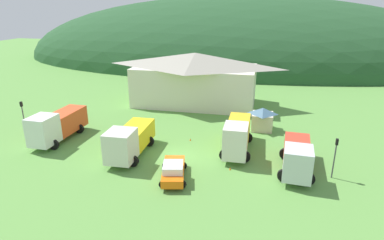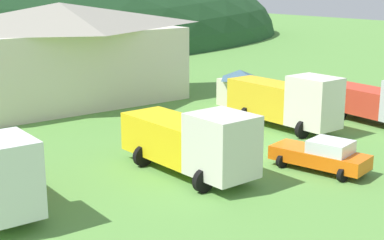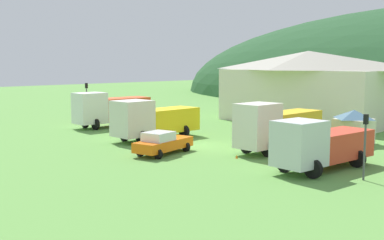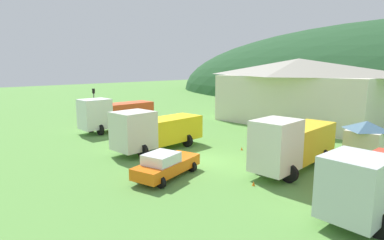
{
  "view_description": "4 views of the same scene",
  "coord_description": "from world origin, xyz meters",
  "px_view_note": "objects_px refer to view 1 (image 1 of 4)",
  "views": [
    {
      "loc": [
        8.08,
        -28.87,
        14.48
      ],
      "look_at": [
        0.75,
        3.6,
        2.69
      ],
      "focal_mm": 30.8,
      "sensor_mm": 36.0,
      "label": 1
    },
    {
      "loc": [
        -20.86,
        -21.69,
        9.32
      ],
      "look_at": [
        -3.44,
        0.61,
        2.32
      ],
      "focal_mm": 52.84,
      "sensor_mm": 36.0,
      "label": 2
    },
    {
      "loc": [
        26.81,
        -25.99,
        6.55
      ],
      "look_at": [
        -2.05,
        1.28,
        1.73
      ],
      "focal_mm": 44.8,
      "sensor_mm": 36.0,
      "label": 3
    },
    {
      "loc": [
        15.22,
        -16.4,
        6.87
      ],
      "look_at": [
        -3.4,
        2.19,
        2.31
      ],
      "focal_mm": 29.24,
      "sensor_mm": 36.0,
      "label": 4
    }
  ],
  "objects_px": {
    "flatbed_truck_yellow": "(129,140)",
    "traffic_cone_mid_row": "(190,141)",
    "depot_building": "(195,78)",
    "tow_truck_silver": "(297,156)",
    "heavy_rig_striped": "(237,135)",
    "service_pickup_orange": "(173,170)",
    "traffic_light_east": "(335,154)",
    "traffic_cone_near_pickup": "(230,170)",
    "play_shed_cream": "(262,118)",
    "heavy_rig_white": "(57,125)",
    "traffic_light_west": "(23,116)"
  },
  "relations": [
    {
      "from": "heavy_rig_striped",
      "to": "traffic_light_east",
      "type": "height_order",
      "value": "traffic_light_east"
    },
    {
      "from": "depot_building",
      "to": "traffic_cone_mid_row",
      "type": "height_order",
      "value": "depot_building"
    },
    {
      "from": "heavy_rig_white",
      "to": "traffic_cone_mid_row",
      "type": "xyz_separation_m",
      "value": [
        14.39,
        3.18,
        -1.86
      ]
    },
    {
      "from": "depot_building",
      "to": "service_pickup_orange",
      "type": "distance_m",
      "value": 23.33
    },
    {
      "from": "play_shed_cream",
      "to": "heavy_rig_striped",
      "type": "relative_size",
      "value": 0.34
    },
    {
      "from": "traffic_light_west",
      "to": "traffic_light_east",
      "type": "xyz_separation_m",
      "value": [
        32.33,
        -1.94,
        -0.35
      ]
    },
    {
      "from": "tow_truck_silver",
      "to": "traffic_cone_near_pickup",
      "type": "relative_size",
      "value": 14.35
    },
    {
      "from": "flatbed_truck_yellow",
      "to": "traffic_light_west",
      "type": "relative_size",
      "value": 1.86
    },
    {
      "from": "service_pickup_orange",
      "to": "heavy_rig_striped",
      "type": "bearing_deg",
      "value": 132.06
    },
    {
      "from": "traffic_cone_near_pickup",
      "to": "service_pickup_orange",
      "type": "bearing_deg",
      "value": -149.78
    },
    {
      "from": "service_pickup_orange",
      "to": "traffic_cone_near_pickup",
      "type": "distance_m",
      "value": 5.44
    },
    {
      "from": "traffic_light_east",
      "to": "service_pickup_orange",
      "type": "bearing_deg",
      "value": -166.43
    },
    {
      "from": "depot_building",
      "to": "tow_truck_silver",
      "type": "relative_size",
      "value": 2.48
    },
    {
      "from": "depot_building",
      "to": "traffic_light_west",
      "type": "relative_size",
      "value": 4.4
    },
    {
      "from": "heavy_rig_striped",
      "to": "traffic_cone_near_pickup",
      "type": "xyz_separation_m",
      "value": [
        -0.18,
        -4.13,
        -1.88
      ]
    },
    {
      "from": "heavy_rig_striped",
      "to": "traffic_cone_mid_row",
      "type": "bearing_deg",
      "value": -109.05
    },
    {
      "from": "depot_building",
      "to": "heavy_rig_white",
      "type": "height_order",
      "value": "depot_building"
    },
    {
      "from": "flatbed_truck_yellow",
      "to": "traffic_cone_mid_row",
      "type": "xyz_separation_m",
      "value": [
        5.01,
        5.13,
        -1.76
      ]
    },
    {
      "from": "traffic_cone_near_pickup",
      "to": "depot_building",
      "type": "bearing_deg",
      "value": 110.82
    },
    {
      "from": "service_pickup_orange",
      "to": "tow_truck_silver",
      "type": "bearing_deg",
      "value": 96.03
    },
    {
      "from": "play_shed_cream",
      "to": "heavy_rig_white",
      "type": "distance_m",
      "value": 23.67
    },
    {
      "from": "traffic_cone_mid_row",
      "to": "play_shed_cream",
      "type": "bearing_deg",
      "value": 34.56
    },
    {
      "from": "traffic_cone_near_pickup",
      "to": "traffic_light_west",
      "type": "bearing_deg",
      "value": 173.92
    },
    {
      "from": "play_shed_cream",
      "to": "traffic_cone_near_pickup",
      "type": "xyz_separation_m",
      "value": [
        -2.57,
        -11.21,
        -1.42
      ]
    },
    {
      "from": "traffic_light_west",
      "to": "traffic_light_east",
      "type": "distance_m",
      "value": 32.39
    },
    {
      "from": "traffic_light_west",
      "to": "service_pickup_orange",
      "type": "bearing_deg",
      "value": -15.48
    },
    {
      "from": "traffic_light_west",
      "to": "traffic_cone_near_pickup",
      "type": "distance_m",
      "value": 23.72
    },
    {
      "from": "heavy_rig_striped",
      "to": "traffic_cone_mid_row",
      "type": "xyz_separation_m",
      "value": [
        -5.31,
        1.77,
        -1.88
      ]
    },
    {
      "from": "tow_truck_silver",
      "to": "service_pickup_orange",
      "type": "height_order",
      "value": "tow_truck_silver"
    },
    {
      "from": "play_shed_cream",
      "to": "heavy_rig_striped",
      "type": "xyz_separation_m",
      "value": [
        -2.39,
        -7.07,
        0.46
      ]
    },
    {
      "from": "tow_truck_silver",
      "to": "traffic_light_east",
      "type": "distance_m",
      "value": 3.13
    },
    {
      "from": "heavy_rig_white",
      "to": "flatbed_truck_yellow",
      "type": "bearing_deg",
      "value": 79.62
    },
    {
      "from": "tow_truck_silver",
      "to": "play_shed_cream",
      "type": "bearing_deg",
      "value": -158.86
    },
    {
      "from": "heavy_rig_white",
      "to": "traffic_cone_near_pickup",
      "type": "height_order",
      "value": "heavy_rig_white"
    },
    {
      "from": "heavy_rig_striped",
      "to": "traffic_light_east",
      "type": "relative_size",
      "value": 2.2
    },
    {
      "from": "play_shed_cream",
      "to": "heavy_rig_white",
      "type": "xyz_separation_m",
      "value": [
        -22.1,
        -8.48,
        0.45
      ]
    },
    {
      "from": "flatbed_truck_yellow",
      "to": "traffic_cone_mid_row",
      "type": "height_order",
      "value": "flatbed_truck_yellow"
    },
    {
      "from": "heavy_rig_striped",
      "to": "service_pickup_orange",
      "type": "bearing_deg",
      "value": -35.88
    },
    {
      "from": "traffic_cone_near_pickup",
      "to": "flatbed_truck_yellow",
      "type": "bearing_deg",
      "value": 175.65
    },
    {
      "from": "depot_building",
      "to": "traffic_cone_mid_row",
      "type": "relative_size",
      "value": 34.77
    },
    {
      "from": "tow_truck_silver",
      "to": "traffic_cone_mid_row",
      "type": "xyz_separation_m",
      "value": [
        -10.97,
        5.05,
        -1.63
      ]
    },
    {
      "from": "play_shed_cream",
      "to": "traffic_cone_mid_row",
      "type": "distance_m",
      "value": 9.46
    },
    {
      "from": "flatbed_truck_yellow",
      "to": "traffic_cone_mid_row",
      "type": "distance_m",
      "value": 7.39
    },
    {
      "from": "play_shed_cream",
      "to": "tow_truck_silver",
      "type": "xyz_separation_m",
      "value": [
        3.27,
        -10.36,
        0.21
      ]
    },
    {
      "from": "play_shed_cream",
      "to": "heavy_rig_white",
      "type": "bearing_deg",
      "value": -159.0
    },
    {
      "from": "heavy_rig_striped",
      "to": "traffic_light_west",
      "type": "xyz_separation_m",
      "value": [
        -23.62,
        -1.63,
        0.77
      ]
    },
    {
      "from": "heavy_rig_striped",
      "to": "heavy_rig_white",
      "type": "bearing_deg",
      "value": -86.56
    },
    {
      "from": "play_shed_cream",
      "to": "heavy_rig_white",
      "type": "height_order",
      "value": "heavy_rig_white"
    },
    {
      "from": "tow_truck_silver",
      "to": "service_pickup_orange",
      "type": "bearing_deg",
      "value": -67.63
    },
    {
      "from": "play_shed_cream",
      "to": "flatbed_truck_yellow",
      "type": "relative_size",
      "value": 0.34
    }
  ]
}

